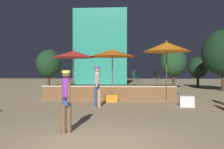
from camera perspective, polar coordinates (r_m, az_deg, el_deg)
ground_plane at (r=5.75m, az=-3.00°, el=-15.25°), size 120.00×120.00×0.00m
wooden_deck at (r=15.69m, az=-0.46°, el=-3.92°), size 7.71×3.04×0.81m
patio_umbrella_0 at (r=14.19m, az=12.35°, el=6.17°), size 2.59×2.59×3.33m
patio_umbrella_1 at (r=14.57m, az=-8.79°, el=4.61°), size 2.48×2.48×2.90m
patio_umbrella_2 at (r=14.28m, az=0.08°, el=4.91°), size 2.59×2.59×2.96m
cube_seat_0 at (r=13.45m, az=-0.16°, el=-5.41°), size 0.70×0.70×0.38m
cube_seat_2 at (r=12.01m, az=16.67°, el=-5.85°), size 0.69×0.69×0.49m
person_1 at (r=11.38m, az=-3.36°, el=-2.16°), size 0.31×0.51×1.82m
person_4 at (r=6.56m, az=-10.44°, el=-5.38°), size 0.34×0.39×1.62m
bistro_chair_0 at (r=14.86m, az=5.21°, el=-0.35°), size 0.45×0.45×0.90m
bistro_chair_1 at (r=15.54m, az=10.10°, el=-0.32°), size 0.48×0.48×0.90m
bistro_chair_2 at (r=15.57m, az=-10.10°, el=-0.32°), size 0.45×0.45×0.90m
frisbee_disc at (r=9.97m, az=-9.88°, el=-8.46°), size 0.25×0.25×0.03m
background_tree_0 at (r=25.68m, az=13.88°, el=2.78°), size 2.59×2.59×4.05m
background_tree_1 at (r=23.23m, az=24.06°, el=4.58°), size 3.56×3.56×5.22m
background_tree_2 at (r=28.46m, az=19.04°, el=1.54°), size 2.07×2.07×3.28m
background_tree_3 at (r=28.03m, az=-14.23°, el=2.47°), size 2.75×2.75×4.09m
distant_building at (r=34.75m, az=-2.41°, el=6.07°), size 7.05×4.65×9.97m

